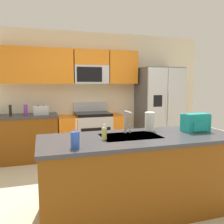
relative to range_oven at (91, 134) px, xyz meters
The scene contains 14 objects.
ground_plane 1.86m from the range_oven, 86.86° to the right, with size 9.00×9.00×0.00m, color beige.
kitchen_wall_unit 1.07m from the range_oven, 98.92° to the left, with size 5.20×0.43×2.60m.
back_counter 1.33m from the range_oven, behind, with size 1.28×0.63×0.90m.
range_oven is the anchor object (origin of this frame).
refrigerator 1.62m from the range_oven, ahead, with size 0.90×0.76×1.85m.
island_counter 2.34m from the range_oven, 87.82° to the right, with size 2.31×0.90×0.90m.
toaster 1.14m from the range_oven, behind, with size 0.28×0.16×0.18m.
pepper_mill 1.65m from the range_oven, behind, with size 0.05×0.05×0.20m, color black.
bottle_purple 1.40m from the range_oven, behind, with size 0.07×0.07×0.21m, color purple.
sink_faucet 2.23m from the range_oven, 90.13° to the right, with size 0.08×0.21×0.28m.
drink_cup_blue 2.76m from the range_oven, 104.99° to the right, with size 0.08×0.08×0.28m.
soap_dispenser 2.45m from the range_oven, 98.39° to the right, with size 0.06×0.06×0.17m.
paper_towel_roll 2.17m from the range_oven, 80.64° to the right, with size 0.12×0.12×0.24m, color white.
backpack 2.51m from the range_oven, 68.93° to the right, with size 0.32×0.22×0.23m.
Camera 1 is at (-1.10, -2.98, 1.51)m, focal length 37.63 mm.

